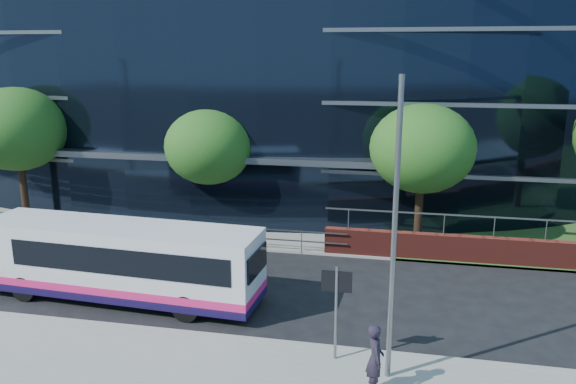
% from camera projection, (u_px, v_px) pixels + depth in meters
% --- Properties ---
extents(ground, '(200.00, 200.00, 0.00)m').
position_uv_depth(ground, '(204.00, 323.00, 18.45)').
color(ground, black).
rests_on(ground, ground).
extents(kerb, '(80.00, 0.25, 0.16)m').
position_uv_depth(kerb, '(193.00, 335.00, 17.48)').
color(kerb, gray).
rests_on(kerb, ground).
extents(yellow_line_outer, '(80.00, 0.08, 0.01)m').
position_uv_depth(yellow_line_outer, '(196.00, 334.00, 17.69)').
color(yellow_line_outer, gold).
rests_on(yellow_line_outer, ground).
extents(yellow_line_inner, '(80.00, 0.08, 0.01)m').
position_uv_depth(yellow_line_inner, '(197.00, 332.00, 17.83)').
color(yellow_line_inner, gold).
rests_on(yellow_line_inner, ground).
extents(far_forecourt, '(50.00, 8.00, 0.10)m').
position_uv_depth(far_forecourt, '(168.00, 217.00, 30.05)').
color(far_forecourt, gray).
rests_on(far_forecourt, ground).
extents(glass_office, '(44.00, 23.10, 16.00)m').
position_uv_depth(glass_office, '(250.00, 62.00, 37.10)').
color(glass_office, black).
rests_on(glass_office, ground).
extents(guard_railings, '(24.00, 0.05, 1.10)m').
position_uv_depth(guard_railings, '(93.00, 223.00, 26.44)').
color(guard_railings, slate).
rests_on(guard_railings, ground).
extents(street_sign, '(0.85, 0.09, 2.80)m').
position_uv_depth(street_sign, '(336.00, 293.00, 15.55)').
color(street_sign, slate).
rests_on(street_sign, pavement_near).
extents(tree_far_a, '(4.95, 4.95, 6.98)m').
position_uv_depth(tree_far_a, '(17.00, 129.00, 28.32)').
color(tree_far_a, black).
rests_on(tree_far_a, ground).
extents(tree_far_b, '(4.29, 4.29, 6.05)m').
position_uv_depth(tree_far_b, '(209.00, 147.00, 27.04)').
color(tree_far_b, black).
rests_on(tree_far_b, ground).
extents(tree_far_c, '(4.62, 4.62, 6.51)m').
position_uv_depth(tree_far_c, '(422.00, 149.00, 24.56)').
color(tree_far_c, black).
rests_on(tree_far_c, ground).
extents(streetlight_east, '(0.15, 0.77, 8.00)m').
position_uv_depth(streetlight_east, '(395.00, 224.00, 14.15)').
color(streetlight_east, slate).
rests_on(streetlight_east, pavement_near).
extents(city_bus, '(10.33, 2.93, 2.76)m').
position_uv_depth(city_bus, '(123.00, 261.00, 19.88)').
color(city_bus, silver).
rests_on(city_bus, ground).
extents(pedestrian, '(0.59, 0.76, 1.87)m').
position_uv_depth(pedestrian, '(375.00, 359.00, 14.25)').
color(pedestrian, black).
rests_on(pedestrian, pavement_near).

